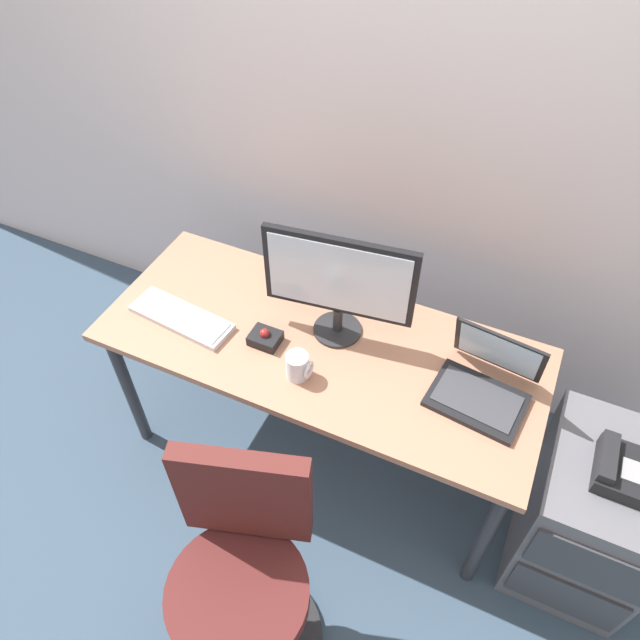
# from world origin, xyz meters

# --- Properties ---
(ground_plane) EXTENTS (8.00, 8.00, 0.00)m
(ground_plane) POSITION_xyz_m (0.00, 0.00, 0.00)
(ground_plane) COLOR #384B5E
(back_wall) EXTENTS (6.00, 0.10, 2.80)m
(back_wall) POSITION_xyz_m (0.00, 0.69, 1.40)
(back_wall) COLOR silver
(back_wall) RESTS_ON ground
(desk) EXTENTS (1.64, 0.68, 0.74)m
(desk) POSITION_xyz_m (0.00, 0.00, 0.66)
(desk) COLOR #A97157
(desk) RESTS_ON ground
(file_cabinet) EXTENTS (0.42, 0.53, 0.65)m
(file_cabinet) POSITION_xyz_m (1.08, -0.03, 0.33)
(file_cabinet) COLOR #5D5D63
(file_cabinet) RESTS_ON ground
(desk_phone) EXTENTS (0.17, 0.20, 0.09)m
(desk_phone) POSITION_xyz_m (1.07, -0.05, 0.69)
(desk_phone) COLOR black
(desk_phone) RESTS_ON file_cabinet
(office_chair) EXTENTS (0.52, 0.54, 0.96)m
(office_chair) POSITION_xyz_m (0.09, -0.78, 0.44)
(office_chair) COLOR black
(office_chair) RESTS_ON ground
(monitor_main) EXTENTS (0.53, 0.18, 0.44)m
(monitor_main) POSITION_xyz_m (0.04, 0.08, 0.99)
(monitor_main) COLOR #262628
(monitor_main) RESTS_ON desk
(keyboard) EXTENTS (0.42, 0.18, 0.03)m
(keyboard) POSITION_xyz_m (-0.52, -0.12, 0.75)
(keyboard) COLOR silver
(keyboard) RESTS_ON desk
(laptop) EXTENTS (0.34, 0.33, 0.23)m
(laptop) POSITION_xyz_m (0.59, 0.03, 0.79)
(laptop) COLOR black
(laptop) RESTS_ON desk
(trackball_mouse) EXTENTS (0.11, 0.09, 0.07)m
(trackball_mouse) POSITION_xyz_m (-0.18, -0.08, 0.76)
(trackball_mouse) COLOR black
(trackball_mouse) RESTS_ON desk
(coffee_mug) EXTENTS (0.09, 0.08, 0.10)m
(coffee_mug) POSITION_xyz_m (-0.00, -0.17, 0.79)
(coffee_mug) COLOR silver
(coffee_mug) RESTS_ON desk
(cell_phone) EXTENTS (0.11, 0.16, 0.01)m
(cell_phone) POSITION_xyz_m (-0.27, 0.22, 0.74)
(cell_phone) COLOR black
(cell_phone) RESTS_ON desk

